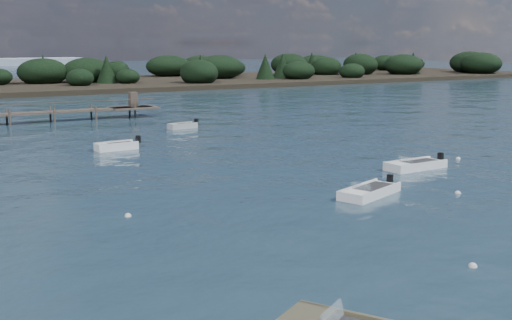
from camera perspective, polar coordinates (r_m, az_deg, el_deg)
ground at (r=81.46m, az=-16.39°, el=4.36°), size 400.00×400.00×0.00m
tender_far_white at (r=49.37m, az=-12.29°, el=1.08°), size 3.52×1.43×1.20m
dinghy_mid_white_a at (r=34.32m, az=10.04°, el=-2.92°), size 4.46×2.85×1.04m
dinghy_mid_white_b at (r=42.20m, az=13.97°, el=-0.57°), size 4.53×1.69×1.12m
tender_far_grey_b at (r=60.76m, az=-6.55°, el=2.94°), size 3.13×1.43×1.05m
buoy_a at (r=24.62m, az=18.70°, el=-8.99°), size 0.32×0.32×0.32m
buoy_b at (r=35.95m, az=17.49°, el=-2.86°), size 0.32×0.32×0.32m
buoy_c at (r=30.42m, az=-11.31°, el=-4.95°), size 0.32×0.32×0.32m
buoy_d at (r=46.59m, az=17.52°, el=0.08°), size 0.32×0.32×0.32m
buoy_e at (r=51.96m, az=-10.90°, el=1.40°), size 0.32×0.32×0.32m
far_headland at (r=126.98m, az=-10.05°, el=7.51°), size 190.00×40.00×5.80m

